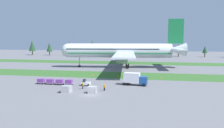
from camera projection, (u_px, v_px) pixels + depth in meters
The scene contains 20 objects.
ground_plane at pixel (90, 95), 53.64m from camera, with size 400.00×400.00×0.00m, color slate.
grass_strip_near at pixel (113, 75), 83.56m from camera, with size 320.00×15.65×0.01m, color #336028.
grass_strip_far at pixel (127, 63), 125.86m from camera, with size 320.00×15.65×0.01m, color #336028.
airliner at pixel (122, 51), 103.92m from camera, with size 57.13×70.69×22.18m.
baggage_tug at pixel (86, 83), 64.25m from camera, with size 2.61×1.32×1.97m.
cargo_dolly_lead at pixel (69, 82), 65.19m from camera, with size 2.21×1.52×1.55m.
cargo_dolly_second at pixel (59, 82), 65.74m from camera, with size 2.21×1.52×1.55m.
cargo_dolly_third at pixel (50, 81), 66.29m from camera, with size 2.21×1.52×1.55m.
cargo_dolly_fourth at pixel (41, 81), 66.83m from camera, with size 2.21×1.52×1.55m.
catering_truck at pixel (135, 79), 64.73m from camera, with size 7.14×2.95×3.58m.
ground_crew_marshaller at pixel (83, 85), 60.21m from camera, with size 0.41×0.44×1.74m.
ground_crew_loader at pixel (104, 87), 58.11m from camera, with size 0.52×0.36×1.74m.
uld_container_0 at pixel (66, 89), 55.79m from camera, with size 2.00×1.60×1.78m, color #A3A3A8.
uld_container_1 at pixel (67, 89), 56.47m from camera, with size 2.00×1.60×1.70m, color #A3A3A8.
uld_container_2 at pixel (92, 90), 55.31m from camera, with size 2.00×1.60×1.75m, color #A3A3A8.
taxiway_marker_0 at pixel (118, 76), 79.72m from camera, with size 0.44×0.44×0.69m, color orange.
taxiway_marker_1 at pixel (137, 78), 74.63m from camera, with size 0.44×0.44×0.69m, color orange.
taxiway_marker_2 at pixel (93, 74), 82.62m from camera, with size 0.44×0.44×0.66m, color orange.
taxiway_marker_3 at pixel (161, 77), 76.97m from camera, with size 0.44×0.44×0.50m, color orange.
distant_tree_line at pixel (124, 47), 174.29m from camera, with size 174.67×8.96×12.19m.
Camera 1 is at (14.81, -50.65, 13.26)m, focal length 36.26 mm.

